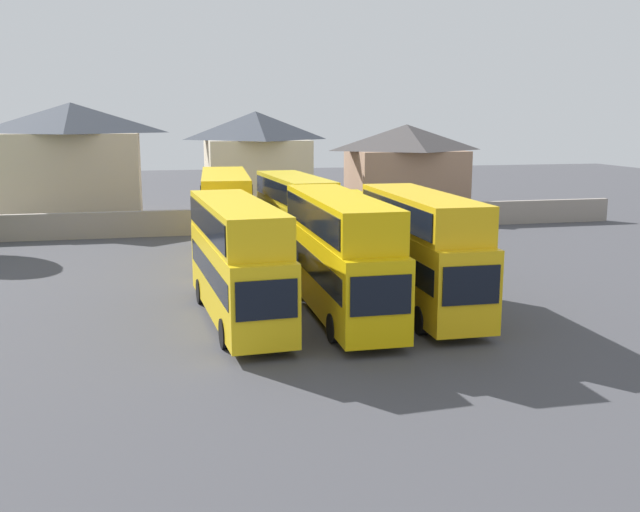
{
  "coord_description": "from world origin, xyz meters",
  "views": [
    {
      "loc": [
        -7.0,
        -28.15,
        8.2
      ],
      "look_at": [
        0.0,
        3.0,
        2.04
      ],
      "focal_mm": 40.55,
      "sensor_mm": 36.0,
      "label": 1
    }
  ],
  "objects_px": {
    "bus_4": "(225,212)",
    "house_terrace_centre": "(256,164)",
    "house_terrace_left": "(74,161)",
    "house_terrace_right": "(406,168)",
    "bus_1": "(237,255)",
    "bus_2": "(339,249)",
    "bus_5": "(295,212)",
    "bus_6": "(356,224)",
    "bus_3": "(421,246)"
  },
  "relations": [
    {
      "from": "bus_1",
      "to": "bus_6",
      "type": "relative_size",
      "value": 0.94
    },
    {
      "from": "bus_2",
      "to": "bus_5",
      "type": "height_order",
      "value": "bus_2"
    },
    {
      "from": "bus_3",
      "to": "bus_4",
      "type": "height_order",
      "value": "bus_4"
    },
    {
      "from": "bus_4",
      "to": "bus_5",
      "type": "distance_m",
      "value": 4.05
    },
    {
      "from": "bus_4",
      "to": "house_terrace_centre",
      "type": "distance_m",
      "value": 18.87
    },
    {
      "from": "bus_1",
      "to": "bus_2",
      "type": "relative_size",
      "value": 0.96
    },
    {
      "from": "bus_2",
      "to": "house_terrace_left",
      "type": "relative_size",
      "value": 1.07
    },
    {
      "from": "bus_1",
      "to": "bus_2",
      "type": "distance_m",
      "value": 4.23
    },
    {
      "from": "bus_3",
      "to": "house_terrace_centre",
      "type": "xyz_separation_m",
      "value": [
        -2.76,
        31.4,
        1.58
      ]
    },
    {
      "from": "bus_2",
      "to": "bus_5",
      "type": "relative_size",
      "value": 1.1
    },
    {
      "from": "bus_1",
      "to": "bus_2",
      "type": "bearing_deg",
      "value": 84.55
    },
    {
      "from": "bus_3",
      "to": "bus_5",
      "type": "xyz_separation_m",
      "value": [
        -3.01,
        12.76,
        -0.11
      ]
    },
    {
      "from": "bus_1",
      "to": "house_terrace_left",
      "type": "relative_size",
      "value": 1.03
    },
    {
      "from": "bus_4",
      "to": "bus_2",
      "type": "bearing_deg",
      "value": 19.12
    },
    {
      "from": "bus_5",
      "to": "house_terrace_centre",
      "type": "height_order",
      "value": "house_terrace_centre"
    },
    {
      "from": "bus_6",
      "to": "house_terrace_right",
      "type": "distance_m",
      "value": 20.81
    },
    {
      "from": "bus_2",
      "to": "bus_4",
      "type": "height_order",
      "value": "bus_4"
    },
    {
      "from": "house_terrace_left",
      "to": "house_terrace_right",
      "type": "relative_size",
      "value": 1.09
    },
    {
      "from": "bus_1",
      "to": "bus_6",
      "type": "xyz_separation_m",
      "value": [
        8.41,
        12.5,
        -0.78
      ]
    },
    {
      "from": "bus_2",
      "to": "house_terrace_left",
      "type": "distance_m",
      "value": 34.79
    },
    {
      "from": "bus_6",
      "to": "bus_1",
      "type": "bearing_deg",
      "value": -29.73
    },
    {
      "from": "bus_1",
      "to": "bus_5",
      "type": "distance_m",
      "value": 13.46
    },
    {
      "from": "bus_2",
      "to": "house_terrace_right",
      "type": "distance_m",
      "value": 33.93
    },
    {
      "from": "bus_2",
      "to": "bus_6",
      "type": "height_order",
      "value": "bus_2"
    },
    {
      "from": "bus_5",
      "to": "bus_1",
      "type": "bearing_deg",
      "value": -24.56
    },
    {
      "from": "bus_5",
      "to": "bus_6",
      "type": "distance_m",
      "value": 3.71
    },
    {
      "from": "bus_2",
      "to": "house_terrace_left",
      "type": "height_order",
      "value": "house_terrace_left"
    },
    {
      "from": "house_terrace_centre",
      "to": "bus_6",
      "type": "bearing_deg",
      "value": -79.76
    },
    {
      "from": "bus_1",
      "to": "bus_4",
      "type": "xyz_separation_m",
      "value": [
        0.74,
        12.91,
        0.1
      ]
    },
    {
      "from": "house_terrace_left",
      "to": "house_terrace_right",
      "type": "distance_m",
      "value": 27.43
    },
    {
      "from": "house_terrace_left",
      "to": "bus_1",
      "type": "bearing_deg",
      "value": -73.49
    },
    {
      "from": "bus_3",
      "to": "bus_6",
      "type": "relative_size",
      "value": 0.88
    },
    {
      "from": "house_terrace_right",
      "to": "bus_5",
      "type": "bearing_deg",
      "value": -125.77
    },
    {
      "from": "bus_4",
      "to": "bus_6",
      "type": "height_order",
      "value": "bus_4"
    },
    {
      "from": "bus_1",
      "to": "house_terrace_right",
      "type": "relative_size",
      "value": 1.12
    },
    {
      "from": "bus_4",
      "to": "bus_6",
      "type": "relative_size",
      "value": 0.99
    },
    {
      "from": "bus_2",
      "to": "house_terrace_centre",
      "type": "xyz_separation_m",
      "value": [
        0.8,
        31.33,
        1.59
      ]
    },
    {
      "from": "bus_1",
      "to": "bus_6",
      "type": "height_order",
      "value": "bus_1"
    },
    {
      "from": "bus_3",
      "to": "house_terrace_right",
      "type": "distance_m",
      "value": 32.71
    },
    {
      "from": "bus_5",
      "to": "bus_6",
      "type": "bearing_deg",
      "value": 84.97
    },
    {
      "from": "bus_1",
      "to": "house_terrace_right",
      "type": "height_order",
      "value": "house_terrace_right"
    },
    {
      "from": "bus_3",
      "to": "bus_5",
      "type": "relative_size",
      "value": 1.0
    },
    {
      "from": "bus_2",
      "to": "bus_5",
      "type": "xyz_separation_m",
      "value": [
        0.55,
        12.69,
        -0.1
      ]
    },
    {
      "from": "bus_3",
      "to": "house_terrace_centre",
      "type": "distance_m",
      "value": 31.56
    },
    {
      "from": "bus_3",
      "to": "bus_1",
      "type": "bearing_deg",
      "value": -90.7
    },
    {
      "from": "bus_6",
      "to": "bus_4",
      "type": "bearing_deg",
      "value": -88.86
    },
    {
      "from": "house_terrace_left",
      "to": "house_terrace_right",
      "type": "xyz_separation_m",
      "value": [
        27.4,
        -0.93,
        -0.88
      ]
    },
    {
      "from": "bus_3",
      "to": "bus_4",
      "type": "bearing_deg",
      "value": -151.14
    },
    {
      "from": "bus_4",
      "to": "house_terrace_right",
      "type": "xyz_separation_m",
      "value": [
        17.22,
        17.98,
        1.03
      ]
    },
    {
      "from": "bus_3",
      "to": "bus_6",
      "type": "xyz_separation_m",
      "value": [
        0.62,
        12.68,
        -0.87
      ]
    }
  ]
}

